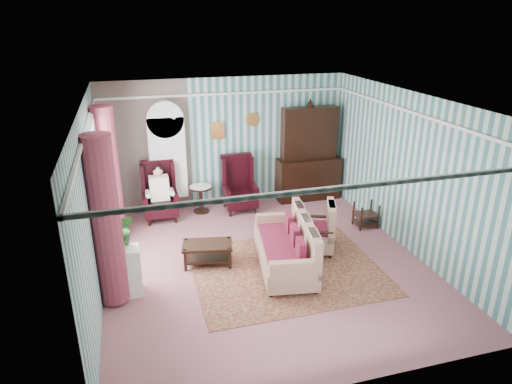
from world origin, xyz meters
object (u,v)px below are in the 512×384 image
object	(u,v)px
nest_table	(366,215)
coffee_table	(208,254)
plant_stand	(123,272)
wingback_left	(160,192)
floral_armchair	(314,229)
bookcase	(168,164)
round_side_table	(201,199)
sofa	(285,243)
dresser_hutch	(309,151)
wingback_right	(239,184)
seated_woman	(160,194)

from	to	relation	value
nest_table	coffee_table	distance (m)	3.50
plant_stand	coffee_table	size ratio (longest dim) A/B	0.92
plant_stand	coffee_table	world-z (taller)	plant_stand
plant_stand	wingback_left	bearing A→B (deg)	73.78
nest_table	floral_armchair	xyz separation A→B (m)	(-1.44, -0.66, 0.16)
bookcase	round_side_table	world-z (taller)	bookcase
sofa	wingback_left	bearing A→B (deg)	44.60
plant_stand	floral_armchair	size ratio (longest dim) A/B	0.92
dresser_hutch	nest_table	size ratio (longest dim) A/B	4.37
wingback_right	seated_woman	distance (m)	1.75
seated_woman	plant_stand	bearing A→B (deg)	-106.22
wingback_left	floral_armchair	xyz separation A→B (m)	(2.63, -2.21, -0.19)
wingback_right	round_side_table	bearing A→B (deg)	169.99
round_side_table	plant_stand	world-z (taller)	plant_stand
bookcase	wingback_left	xyz separation A→B (m)	(-0.25, -0.39, -0.50)
sofa	floral_armchair	xyz separation A→B (m)	(0.74, 0.47, -0.06)
dresser_hutch	nest_table	bearing A→B (deg)	-72.61
sofa	floral_armchair	size ratio (longest dim) A/B	2.22
round_side_table	bookcase	bearing A→B (deg)	159.73
bookcase	nest_table	size ratio (longest dim) A/B	4.15
bookcase	sofa	distance (m)	3.53
seated_woman	plant_stand	world-z (taller)	seated_woman
plant_stand	wingback_right	bearing A→B (deg)	47.16
wingback_right	floral_armchair	distance (m)	2.38
nest_table	plant_stand	size ratio (longest dim) A/B	0.68
dresser_hutch	wingback_right	distance (m)	1.86
dresser_hutch	floral_armchair	world-z (taller)	dresser_hutch
nest_table	floral_armchair	size ratio (longest dim) A/B	0.62
bookcase	nest_table	world-z (taller)	bookcase
wingback_left	plant_stand	size ratio (longest dim) A/B	1.56
wingback_left	floral_armchair	size ratio (longest dim) A/B	1.45
wingback_left	round_side_table	distance (m)	0.97
bookcase	coffee_table	xyz separation A→B (m)	(0.38, -2.57, -0.92)
round_side_table	sofa	size ratio (longest dim) A/B	0.31
nest_table	sofa	xyz separation A→B (m)	(-2.18, -1.13, 0.22)
nest_table	wingback_right	bearing A→B (deg)	146.25
sofa	round_side_table	bearing A→B (deg)	28.66
dresser_hutch	sofa	xyz separation A→B (m)	(-1.61, -2.95, -0.69)
wingback_left	seated_woman	size ratio (longest dim) A/B	1.06
seated_woman	round_side_table	bearing A→B (deg)	9.46
round_side_table	wingback_left	bearing A→B (deg)	-170.54
round_side_table	floral_armchair	distance (m)	2.93
wingback_left	sofa	distance (m)	3.28
seated_woman	floral_armchair	world-z (taller)	seated_woman
wingback_right	nest_table	distance (m)	2.81
bookcase	round_side_table	bearing A→B (deg)	-20.27
coffee_table	plant_stand	bearing A→B (deg)	-158.17
dresser_hutch	floral_armchair	size ratio (longest dim) A/B	2.73
bookcase	floral_armchair	distance (m)	3.59
round_side_table	coffee_table	world-z (taller)	round_side_table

